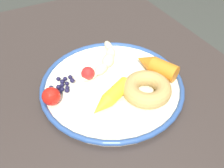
{
  "coord_description": "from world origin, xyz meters",
  "views": [
    {
      "loc": [
        0.33,
        -0.17,
        1.17
      ],
      "look_at": [
        -0.05,
        0.03,
        0.75
      ],
      "focal_mm": 40.29,
      "sensor_mm": 36.0,
      "label": 1
    }
  ],
  "objects_px": {
    "plate": "(112,85)",
    "tomato_mid": "(51,96)",
    "tomato_near": "(88,74)",
    "blueberry_pile": "(63,85)",
    "donut": "(147,89)",
    "banana": "(105,60)",
    "carrot_yellow": "(111,97)",
    "dining_table": "(111,132)",
    "carrot_orange": "(156,66)"
  },
  "relations": [
    {
      "from": "plate",
      "to": "tomato_mid",
      "type": "relative_size",
      "value": 8.39
    },
    {
      "from": "tomato_near",
      "to": "blueberry_pile",
      "type": "bearing_deg",
      "value": -90.67
    },
    {
      "from": "donut",
      "to": "tomato_mid",
      "type": "distance_m",
      "value": 0.21
    },
    {
      "from": "tomato_near",
      "to": "tomato_mid",
      "type": "relative_size",
      "value": 0.82
    },
    {
      "from": "banana",
      "to": "blueberry_pile",
      "type": "height_order",
      "value": "banana"
    },
    {
      "from": "carrot_yellow",
      "to": "tomato_mid",
      "type": "xyz_separation_m",
      "value": [
        -0.06,
        -0.12,
        0.0
      ]
    },
    {
      "from": "dining_table",
      "to": "blueberry_pile",
      "type": "relative_size",
      "value": 18.87
    },
    {
      "from": "plate",
      "to": "blueberry_pile",
      "type": "distance_m",
      "value": 0.12
    },
    {
      "from": "tomato_near",
      "to": "tomato_mid",
      "type": "xyz_separation_m",
      "value": [
        0.04,
        -0.1,
        0.0
      ]
    },
    {
      "from": "carrot_orange",
      "to": "carrot_yellow",
      "type": "xyz_separation_m",
      "value": [
        0.04,
        -0.15,
        -0.0
      ]
    },
    {
      "from": "carrot_yellow",
      "to": "tomato_mid",
      "type": "relative_size",
      "value": 2.94
    },
    {
      "from": "carrot_orange",
      "to": "plate",
      "type": "bearing_deg",
      "value": -96.43
    },
    {
      "from": "blueberry_pile",
      "to": "tomato_mid",
      "type": "relative_size",
      "value": 1.49
    },
    {
      "from": "carrot_yellow",
      "to": "blueberry_pile",
      "type": "xyz_separation_m",
      "value": [
        -0.1,
        -0.08,
        -0.01
      ]
    },
    {
      "from": "plate",
      "to": "tomato_mid",
      "type": "distance_m",
      "value": 0.15
    },
    {
      "from": "banana",
      "to": "carrot_yellow",
      "type": "relative_size",
      "value": 1.11
    },
    {
      "from": "donut",
      "to": "blueberry_pile",
      "type": "xyz_separation_m",
      "value": [
        -0.11,
        -0.16,
        -0.01
      ]
    },
    {
      "from": "banana",
      "to": "carrot_orange",
      "type": "height_order",
      "value": "carrot_orange"
    },
    {
      "from": "banana",
      "to": "tomato_near",
      "type": "distance_m",
      "value": 0.07
    },
    {
      "from": "plate",
      "to": "carrot_orange",
      "type": "relative_size",
      "value": 2.97
    },
    {
      "from": "dining_table",
      "to": "banana",
      "type": "xyz_separation_m",
      "value": [
        -0.13,
        0.05,
        0.12
      ]
    },
    {
      "from": "blueberry_pile",
      "to": "tomato_near",
      "type": "distance_m",
      "value": 0.07
    },
    {
      "from": "plate",
      "to": "blueberry_pile",
      "type": "xyz_separation_m",
      "value": [
        -0.04,
        -0.11,
        0.01
      ]
    },
    {
      "from": "banana",
      "to": "blueberry_pile",
      "type": "bearing_deg",
      "value": -76.38
    },
    {
      "from": "dining_table",
      "to": "carrot_orange",
      "type": "distance_m",
      "value": 0.2
    },
    {
      "from": "plate",
      "to": "donut",
      "type": "relative_size",
      "value": 3.09
    },
    {
      "from": "blueberry_pile",
      "to": "carrot_yellow",
      "type": "bearing_deg",
      "value": 38.97
    },
    {
      "from": "carrot_orange",
      "to": "tomato_near",
      "type": "relative_size",
      "value": 3.46
    },
    {
      "from": "carrot_orange",
      "to": "tomato_mid",
      "type": "height_order",
      "value": "carrot_orange"
    },
    {
      "from": "blueberry_pile",
      "to": "tomato_near",
      "type": "bearing_deg",
      "value": 89.33
    },
    {
      "from": "tomato_mid",
      "to": "tomato_near",
      "type": "bearing_deg",
      "value": 109.28
    },
    {
      "from": "carrot_yellow",
      "to": "blueberry_pile",
      "type": "height_order",
      "value": "carrot_yellow"
    },
    {
      "from": "donut",
      "to": "dining_table",
      "type": "bearing_deg",
      "value": -99.2
    },
    {
      "from": "banana",
      "to": "donut",
      "type": "xyz_separation_m",
      "value": [
        0.14,
        0.03,
        0.01
      ]
    },
    {
      "from": "carrot_orange",
      "to": "donut",
      "type": "height_order",
      "value": "carrot_orange"
    },
    {
      "from": "banana",
      "to": "dining_table",
      "type": "bearing_deg",
      "value": -21.57
    },
    {
      "from": "carrot_yellow",
      "to": "blueberry_pile",
      "type": "distance_m",
      "value": 0.12
    },
    {
      "from": "blueberry_pile",
      "to": "dining_table",
      "type": "bearing_deg",
      "value": 37.46
    },
    {
      "from": "plate",
      "to": "tomato_near",
      "type": "height_order",
      "value": "tomato_near"
    },
    {
      "from": "tomato_mid",
      "to": "banana",
      "type": "bearing_deg",
      "value": 112.29
    },
    {
      "from": "dining_table",
      "to": "tomato_near",
      "type": "xyz_separation_m",
      "value": [
        -0.1,
        -0.01,
        0.12
      ]
    },
    {
      "from": "carrot_yellow",
      "to": "tomato_mid",
      "type": "distance_m",
      "value": 0.13
    },
    {
      "from": "dining_table",
      "to": "plate",
      "type": "bearing_deg",
      "value": 149.83
    },
    {
      "from": "dining_table",
      "to": "plate",
      "type": "height_order",
      "value": "plate"
    },
    {
      "from": "carrot_yellow",
      "to": "donut",
      "type": "relative_size",
      "value": 1.08
    },
    {
      "from": "plate",
      "to": "blueberry_pile",
      "type": "height_order",
      "value": "blueberry_pile"
    },
    {
      "from": "dining_table",
      "to": "donut",
      "type": "xyz_separation_m",
      "value": [
        0.01,
        0.08,
        0.12
      ]
    },
    {
      "from": "dining_table",
      "to": "tomato_near",
      "type": "distance_m",
      "value": 0.16
    },
    {
      "from": "banana",
      "to": "carrot_yellow",
      "type": "xyz_separation_m",
      "value": [
        0.13,
        -0.05,
        0.0
      ]
    },
    {
      "from": "dining_table",
      "to": "tomato_mid",
      "type": "height_order",
      "value": "tomato_mid"
    }
  ]
}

